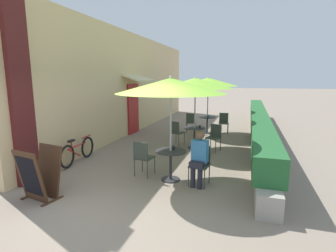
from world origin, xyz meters
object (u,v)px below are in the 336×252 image
Objects in this scene: cafe_chair_near_right at (143,156)px; menu_board at (40,174)px; coffee_cup_near at (174,148)px; cafe_chair_mid_left at (214,135)px; patio_umbrella_mid at (195,83)px; cafe_chair_far_left at (191,121)px; seated_patron_near_left at (199,156)px; patio_table_mid at (194,134)px; patio_umbrella_near at (171,86)px; bicycle_leaning at (78,151)px; patio_table_far at (207,122)px; coffee_cup_far at (208,116)px; cafe_chair_near_left at (200,162)px; patio_umbrella_far at (208,82)px; cafe_chair_far_right at (224,121)px; patio_table_near at (171,160)px; cafe_chair_mid_right at (176,131)px; coffee_cup_mid at (200,127)px.

menu_board reaches higher than cafe_chair_near_right.
coffee_cup_near is 0.10× the size of cafe_chair_mid_left.
patio_umbrella_mid is 3.00m from cafe_chair_far_left.
patio_table_mid is at bearing -68.39° from seated_patron_near_left.
patio_umbrella_mid reaches higher than cafe_chair_far_left.
patio_umbrella_near is 5.66m from cafe_chair_far_left.
cafe_chair_mid_left is 4.22m from bicycle_leaning.
patio_table_far is 0.27m from coffee_cup_far.
cafe_chair_near_left reaches higher than patio_table_far.
coffee_cup_far is at bearing -47.30° from patio_umbrella_far.
patio_umbrella_mid is 3.29m from cafe_chair_far_right.
seated_patron_near_left is 3.62m from bicycle_leaning.
patio_table_near is 1.00× the size of patio_table_far.
coffee_cup_near reaches higher than bicycle_leaning.
patio_umbrella_mid is at bearing 38.17° from bicycle_leaning.
bicycle_leaning reaches higher than patio_table_far.
menu_board is (-2.86, -1.54, -0.17)m from seated_patron_near_left.
coffee_cup_far is (0.01, 5.37, 0.00)m from coffee_cup_near.
coffee_cup_far is at bearing 87.92° from patio_umbrella_mid.
patio_table_near is 7.99× the size of coffee_cup_near.
bicycle_leaning is at bearing -120.28° from coffee_cup_far.
patio_table_far is at bearing 90.06° from patio_table_near.
seated_patron_near_left is 3.54m from cafe_chair_mid_right.
cafe_chair_mid_left is 9.67× the size of coffee_cup_mid.
cafe_chair_mid_left is 5.29m from menu_board.
cafe_chair_near_right is 5.33m from cafe_chair_far_left.
cafe_chair_near_left and cafe_chair_near_right have the same top height.
menu_board is (-2.31, -4.62, -0.24)m from coffee_cup_mid.
patio_umbrella_near is at bearing -113.48° from coffee_cup_near.
bicycle_leaning is (-2.86, -5.06, -0.16)m from patio_table_far.
patio_umbrella_near is 27.24× the size of coffee_cup_near.
coffee_cup_far is at bearing 89.45° from patio_umbrella_near.
cafe_chair_mid_left reaches higher than bicycle_leaning.
patio_umbrella_far is at bearing 90.06° from patio_table_near.
cafe_chair_near_right is (-1.39, 0.16, -0.17)m from seated_patron_near_left.
cafe_chair_mid_left reaches higher than patio_table_near.
patio_table_mid is 3.77m from bicycle_leaning.
menu_board is (-2.85, -7.37, -0.00)m from cafe_chair_far_right.
cafe_chair_mid_left reaches higher than coffee_cup_near.
patio_umbrella_far is at bearing 6.24° from cafe_chair_far_right.
cafe_chair_near_left is 1.00× the size of cafe_chair_mid_left.
cafe_chair_near_left is 1.21× the size of patio_table_mid.
patio_table_far is at bearing 84.05° from menu_board.
cafe_chair_near_right reaches higher than bicycle_leaning.
cafe_chair_far_left is at bearing -67.55° from seated_patron_near_left.
cafe_chair_near_left is 1.00× the size of cafe_chair_near_right.
seated_patron_near_left is 13.89× the size of coffee_cup_far.
cafe_chair_mid_right is (-0.73, 3.11, -1.67)m from patio_umbrella_near.
patio_umbrella_near reaches higher than cafe_chair_mid_left.
cafe_chair_mid_left is at bearing -80.47° from cafe_chair_near_left.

